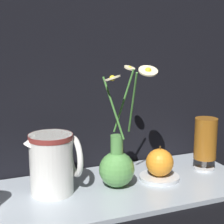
% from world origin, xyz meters
% --- Properties ---
extents(ground_plane, '(6.00, 6.00, 0.00)m').
position_xyz_m(ground_plane, '(0.00, 0.00, 0.00)').
color(ground_plane, black).
extents(shelf, '(0.74, 0.31, 0.01)m').
position_xyz_m(shelf, '(0.00, 0.00, 0.01)').
color(shelf, '#9EA8B2').
rests_on(shelf, ground_plane).
extents(vase_with_flowers, '(0.16, 0.12, 0.30)m').
position_xyz_m(vase_with_flowers, '(0.02, -0.00, 0.07)').
color(vase_with_flowers, '#59994C').
rests_on(vase_with_flowers, shelf).
extents(ceramic_pitcher, '(0.13, 0.11, 0.16)m').
position_xyz_m(ceramic_pitcher, '(-0.14, 0.02, 0.09)').
color(ceramic_pitcher, white).
rests_on(ceramic_pitcher, shelf).
extents(tea_glass, '(0.06, 0.06, 0.15)m').
position_xyz_m(tea_glass, '(0.30, 0.02, 0.10)').
color(tea_glass, silver).
rests_on(tea_glass, shelf).
extents(saucer_plate, '(0.11, 0.11, 0.01)m').
position_xyz_m(saucer_plate, '(0.14, 0.00, 0.02)').
color(saucer_plate, silver).
rests_on(saucer_plate, shelf).
extents(orange_fruit, '(0.07, 0.07, 0.08)m').
position_xyz_m(orange_fruit, '(0.14, 0.00, 0.06)').
color(orange_fruit, orange).
rests_on(orange_fruit, saucer_plate).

